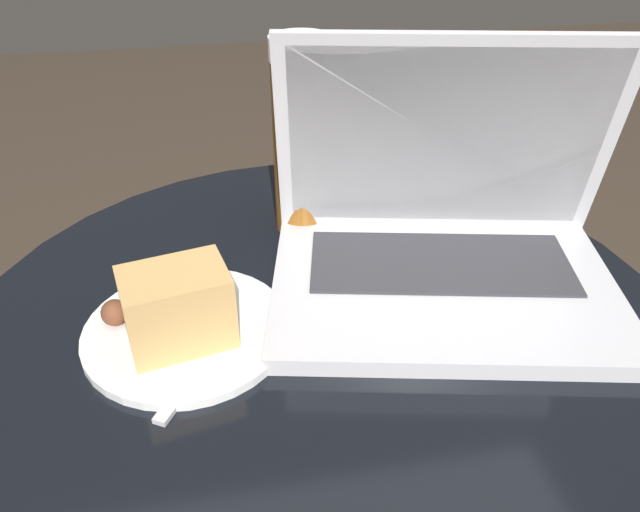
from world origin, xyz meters
name	(u,v)px	position (x,y,z in m)	size (l,w,h in m)	color
table	(322,421)	(0.00, 0.00, 0.37)	(0.71, 0.71, 0.52)	#9E9EA3
laptop	(444,239)	(0.14, 0.04, 0.57)	(0.39, 0.31, 0.25)	silver
beer_glass	(302,138)	(0.01, 0.18, 0.64)	(0.07, 0.07, 0.23)	brown
snack_plate	(180,315)	(-0.13, 0.00, 0.55)	(0.20, 0.20, 0.08)	white
fork	(221,340)	(-0.10, -0.02, 0.52)	(0.11, 0.17, 0.00)	silver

